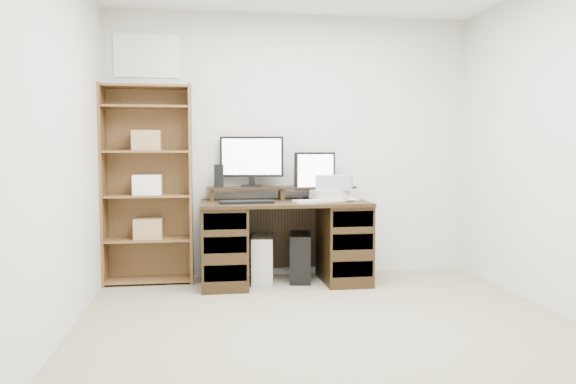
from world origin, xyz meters
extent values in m
cube|color=gray|center=(0.00, 0.00, -0.01)|extent=(3.50, 4.00, 0.02)
cube|color=silver|center=(0.00, 2.01, 1.25)|extent=(3.50, 0.02, 2.50)
cube|color=silver|center=(0.00, -2.01, 1.25)|extent=(3.50, 0.02, 2.50)
cube|color=silver|center=(-1.76, 0.00, 1.25)|extent=(0.02, 4.00, 2.50)
cube|color=white|center=(-1.35, 1.99, 2.08)|extent=(0.60, 0.01, 0.40)
cube|color=black|center=(-0.12, 1.63, 0.73)|extent=(1.50, 0.70, 0.03)
cube|color=black|center=(-0.67, 1.63, 0.36)|extent=(0.40, 0.66, 0.72)
cube|color=black|center=(0.43, 1.63, 0.36)|extent=(0.40, 0.66, 0.72)
cube|color=black|center=(-0.12, 1.96, 0.40)|extent=(1.48, 0.02, 0.65)
cube|color=black|center=(-0.67, 1.30, 0.18)|extent=(0.36, 0.01, 0.14)
cube|color=black|center=(-0.67, 1.30, 0.42)|extent=(0.36, 0.01, 0.14)
cube|color=black|center=(-0.67, 1.30, 0.62)|extent=(0.36, 0.01, 0.14)
cube|color=black|center=(0.43, 1.30, 0.18)|extent=(0.36, 0.01, 0.14)
cube|color=black|center=(0.43, 1.30, 0.42)|extent=(0.36, 0.01, 0.14)
cube|color=black|center=(0.43, 1.30, 0.62)|extent=(0.36, 0.01, 0.14)
cube|color=black|center=(-0.77, 1.85, 0.80)|extent=(0.04, 0.20, 0.10)
cube|color=black|center=(-0.12, 1.85, 0.80)|extent=(0.04, 0.20, 0.10)
cube|color=black|center=(0.53, 1.85, 0.80)|extent=(0.04, 0.20, 0.10)
cube|color=black|center=(-0.12, 1.85, 0.86)|extent=(1.40, 0.22, 0.02)
cube|color=black|center=(-0.40, 1.86, 0.88)|extent=(0.22, 0.18, 0.02)
cube|color=black|center=(-0.40, 1.88, 0.94)|extent=(0.06, 0.04, 0.11)
cube|color=black|center=(-0.40, 1.88, 1.15)|extent=(0.59, 0.14, 0.38)
cube|color=white|center=(-0.40, 1.86, 1.15)|extent=(0.54, 0.09, 0.33)
cube|color=black|center=(0.20, 1.79, 0.76)|extent=(0.22, 0.19, 0.02)
cube|color=black|center=(0.19, 1.81, 0.82)|extent=(0.06, 0.04, 0.11)
cube|color=black|center=(0.19, 1.81, 1.02)|extent=(0.40, 0.13, 0.35)
cube|color=white|center=(0.19, 1.79, 1.02)|extent=(0.35, 0.09, 0.31)
cube|color=black|center=(-0.71, 1.83, 0.98)|extent=(0.09, 0.09, 0.21)
cube|color=black|center=(-0.48, 1.48, 0.76)|extent=(0.47, 0.18, 0.03)
cube|color=silver|center=(0.17, 1.53, 0.76)|extent=(0.47, 0.24, 0.02)
ellipsoid|color=silver|center=(0.48, 1.54, 0.77)|extent=(0.09, 0.06, 0.03)
cube|color=#BEB6A5|center=(0.35, 1.69, 0.80)|extent=(0.45, 0.39, 0.09)
cube|color=#979DA1|center=(0.35, 1.69, 0.91)|extent=(0.38, 0.32, 0.14)
cube|color=silver|center=(-0.32, 1.70, 0.21)|extent=(0.25, 0.45, 0.43)
cube|color=black|center=(0.04, 1.72, 0.22)|extent=(0.26, 0.46, 0.44)
cube|color=#19FF33|center=(0.00, 1.51, 0.31)|extent=(0.01, 0.01, 0.01)
cube|color=brown|center=(-1.74, 1.83, 0.90)|extent=(0.02, 0.30, 1.80)
cube|color=brown|center=(-0.96, 1.83, 0.90)|extent=(0.02, 0.30, 1.80)
cube|color=brown|center=(-1.35, 1.97, 0.90)|extent=(0.80, 0.01, 1.80)
cube|color=brown|center=(-1.35, 1.83, 0.03)|extent=(0.75, 0.28, 0.02)
cube|color=brown|center=(-1.35, 1.83, 0.40)|extent=(0.75, 0.28, 0.02)
cube|color=brown|center=(-1.35, 1.83, 0.80)|extent=(0.75, 0.28, 0.02)
cube|color=brown|center=(-1.35, 1.83, 1.20)|extent=(0.75, 0.28, 0.02)
cube|color=brown|center=(-1.35, 1.83, 1.60)|extent=(0.75, 0.28, 0.02)
cube|color=brown|center=(-1.35, 1.83, 1.78)|extent=(0.75, 0.28, 0.02)
cube|color=#A07F54|center=(-1.35, 1.83, 0.50)|extent=(0.25, 0.20, 0.18)
cube|color=white|center=(-1.35, 1.83, 0.90)|extent=(0.25, 0.20, 0.18)
cube|color=#A07F54|center=(-1.35, 1.83, 1.30)|extent=(0.25, 0.20, 0.18)
camera|label=1|loc=(-0.83, -3.37, 1.21)|focal=35.00mm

